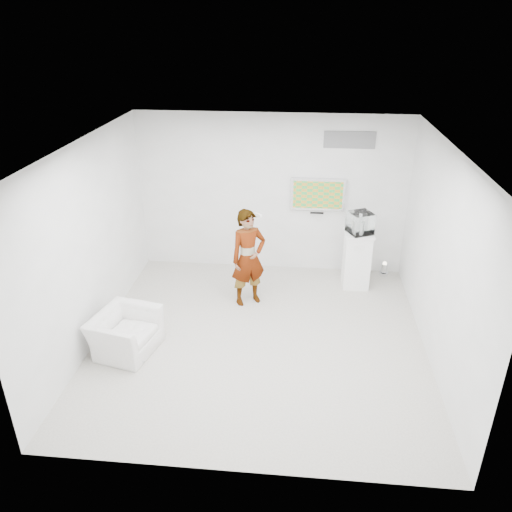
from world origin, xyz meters
name	(u,v)px	position (x,y,z in m)	size (l,w,h in m)	color
room	(260,252)	(0.00, 0.00, 1.50)	(5.01, 5.01, 3.00)	beige
tv	(318,194)	(0.85, 2.45, 1.55)	(1.00, 0.08, 0.60)	silver
logo_decal	(350,140)	(1.35, 2.49, 2.55)	(0.90, 0.02, 0.30)	slate
person	(248,258)	(-0.29, 1.11, 0.85)	(0.62, 0.41, 1.69)	white
armchair	(125,333)	(-1.95, -0.46, 0.30)	(0.94, 0.82, 0.61)	white
pedestal	(357,259)	(1.60, 1.89, 0.53)	(0.51, 0.51, 1.05)	white
floor_uplight	(384,269)	(2.19, 2.34, 0.13)	(0.17, 0.17, 0.27)	white
vitrine	(360,223)	(1.60, 1.89, 1.24)	(0.38, 0.38, 0.38)	white
console	(360,227)	(1.60, 1.89, 1.17)	(0.05, 0.17, 0.23)	white
wii_remote	(258,215)	(-0.15, 1.37, 1.53)	(0.04, 0.15, 0.04)	white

